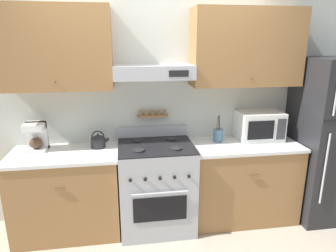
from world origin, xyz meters
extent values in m
plane|color=#B2A38E|center=(0.00, 0.00, 0.00)|extent=(16.00, 16.00, 0.00)
cube|color=silver|center=(0.00, 0.65, 1.27)|extent=(5.20, 0.08, 2.55)
cube|color=olive|center=(-0.93, 0.44, 1.90)|extent=(1.05, 0.33, 0.79)
sphere|color=brown|center=(-0.93, 0.26, 1.61)|extent=(0.02, 0.02, 0.02)
cube|color=olive|center=(0.98, 0.44, 1.90)|extent=(1.15, 0.33, 0.79)
sphere|color=brown|center=(0.98, 0.26, 1.61)|extent=(0.02, 0.02, 0.02)
cube|color=#ADAFB5|center=(0.00, 0.42, 1.67)|extent=(0.80, 0.37, 0.14)
cube|color=black|center=(0.22, 0.23, 1.67)|extent=(0.19, 0.01, 0.06)
cube|color=olive|center=(0.00, 0.57, 1.17)|extent=(0.34, 0.07, 0.02)
cylinder|color=olive|center=(-0.14, 0.57, 1.21)|extent=(0.03, 0.03, 0.06)
cylinder|color=olive|center=(-0.07, 0.57, 1.21)|extent=(0.03, 0.03, 0.06)
cylinder|color=olive|center=(0.00, 0.57, 1.21)|extent=(0.03, 0.03, 0.06)
cylinder|color=olive|center=(0.07, 0.57, 1.21)|extent=(0.03, 0.03, 0.06)
cylinder|color=olive|center=(0.14, 0.57, 1.21)|extent=(0.03, 0.03, 0.06)
cube|color=olive|center=(-0.93, 0.31, 0.43)|extent=(1.05, 0.59, 0.86)
cube|color=white|center=(-0.93, 0.31, 0.88)|extent=(1.07, 0.61, 0.03)
cylinder|color=brown|center=(-0.93, 0.01, 0.64)|extent=(0.10, 0.01, 0.01)
cube|color=olive|center=(0.98, 0.31, 0.43)|extent=(1.15, 0.59, 0.86)
cube|color=white|center=(0.98, 0.31, 0.88)|extent=(1.18, 0.61, 0.03)
cylinder|color=brown|center=(0.98, 0.01, 0.64)|extent=(0.10, 0.01, 0.01)
cube|color=#ADAFB5|center=(0.00, 0.28, 0.46)|extent=(0.77, 0.64, 0.92)
cube|color=black|center=(0.00, -0.05, 0.39)|extent=(0.52, 0.01, 0.26)
cylinder|color=#ADAFB5|center=(0.00, -0.07, 0.57)|extent=(0.54, 0.02, 0.02)
cube|color=black|center=(0.00, 0.28, 0.93)|extent=(0.77, 0.64, 0.01)
cylinder|color=#232326|center=(-0.19, 0.13, 0.94)|extent=(0.11, 0.11, 0.02)
cylinder|color=#232326|center=(0.19, 0.13, 0.94)|extent=(0.11, 0.11, 0.02)
cylinder|color=#232326|center=(-0.19, 0.43, 0.94)|extent=(0.11, 0.11, 0.02)
cylinder|color=#232326|center=(0.19, 0.43, 0.94)|extent=(0.11, 0.11, 0.02)
cylinder|color=black|center=(-0.28, -0.05, 0.72)|extent=(0.03, 0.02, 0.03)
cylinder|color=black|center=(-0.14, -0.05, 0.72)|extent=(0.03, 0.02, 0.03)
cylinder|color=black|center=(0.00, -0.05, 0.72)|extent=(0.03, 0.02, 0.03)
cylinder|color=black|center=(0.14, -0.05, 0.72)|extent=(0.03, 0.02, 0.03)
cylinder|color=black|center=(0.28, -0.05, 0.72)|extent=(0.03, 0.02, 0.03)
cube|color=#ADAFB5|center=(0.00, 0.58, 0.99)|extent=(0.77, 0.04, 0.11)
cube|color=#232326|center=(1.94, 0.26, 0.90)|extent=(0.72, 0.68, 1.80)
cylinder|color=#ADAFB5|center=(1.67, -0.10, 1.48)|extent=(0.02, 0.02, 0.40)
cylinder|color=#ADAFB5|center=(1.67, -0.10, 0.72)|extent=(0.02, 0.02, 0.76)
cylinder|color=#232326|center=(-0.59, 0.42, 0.94)|extent=(0.15, 0.15, 0.10)
ellipsoid|color=#232326|center=(-0.59, 0.42, 0.99)|extent=(0.14, 0.14, 0.06)
sphere|color=black|center=(-0.59, 0.42, 1.03)|extent=(0.02, 0.02, 0.02)
cylinder|color=#232326|center=(-0.52, 0.42, 0.96)|extent=(0.09, 0.03, 0.08)
torus|color=black|center=(-0.59, 0.42, 1.01)|extent=(0.13, 0.01, 0.13)
cube|color=white|center=(-1.20, 0.42, 0.91)|extent=(0.20, 0.21, 0.03)
cube|color=white|center=(-1.20, 0.49, 1.04)|extent=(0.20, 0.08, 0.29)
cube|color=white|center=(-1.20, 0.41, 1.15)|extent=(0.20, 0.17, 0.07)
ellipsoid|color=#4C3323|center=(-1.20, 0.40, 0.98)|extent=(0.13, 0.13, 0.11)
cube|color=white|center=(1.18, 0.44, 1.05)|extent=(0.48, 0.36, 0.32)
cube|color=black|center=(1.13, 0.26, 1.05)|extent=(0.29, 0.01, 0.20)
cube|color=#38383D|center=(1.36, 0.26, 1.05)|extent=(0.10, 0.01, 0.23)
cylinder|color=slate|center=(0.71, 0.42, 0.96)|extent=(0.11, 0.11, 0.14)
cylinder|color=olive|center=(0.69, 0.42, 1.11)|extent=(0.01, 0.05, 0.16)
cylinder|color=#28282B|center=(0.71, 0.43, 1.11)|extent=(0.01, 0.04, 0.16)
cylinder|color=#B2B2B7|center=(0.73, 0.43, 1.11)|extent=(0.01, 0.03, 0.16)
camera|label=1|loc=(-0.31, -2.61, 1.97)|focal=32.00mm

